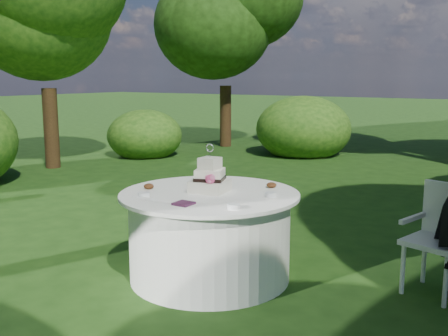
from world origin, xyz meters
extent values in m
plane|color=#18370F|center=(0.00, 0.00, 0.00)|extent=(80.00, 80.00, 0.00)
cube|color=#431C38|center=(0.08, -0.47, 0.78)|extent=(0.14, 0.14, 0.02)
ellipsoid|color=white|center=(-0.21, -0.49, 0.78)|extent=(0.48, 0.07, 0.01)
cylinder|color=white|center=(0.00, 0.00, 0.37)|extent=(1.40, 1.40, 0.74)
cylinder|color=white|center=(0.00, 0.00, 0.76)|extent=(1.56, 1.56, 0.03)
cube|color=beige|center=(-0.02, 0.04, 0.82)|extent=(0.35, 0.35, 0.10)
cube|color=silver|center=(-0.02, 0.04, 0.92)|extent=(0.30, 0.30, 0.10)
cube|color=beige|center=(-0.02, 0.04, 1.02)|extent=(0.17, 0.17, 0.10)
cube|color=black|center=(-0.02, 0.04, 0.89)|extent=(0.32, 0.32, 0.03)
sphere|color=#CD3C76|center=(0.06, -0.07, 0.91)|extent=(0.08, 0.08, 0.08)
cylinder|color=silver|center=(-0.02, 0.04, 1.09)|extent=(0.01, 0.01, 0.05)
torus|color=white|center=(-0.02, 0.04, 1.16)|extent=(0.07, 0.02, 0.07)
cube|color=silver|center=(1.74, 0.70, 0.44)|extent=(0.54, 0.54, 0.04)
cylinder|color=white|center=(1.52, 0.57, 0.21)|extent=(0.04, 0.04, 0.42)
cylinder|color=silver|center=(1.87, 0.48, 0.21)|extent=(0.04, 0.04, 0.42)
cylinder|color=white|center=(1.61, 0.91, 0.21)|extent=(0.04, 0.04, 0.42)
cube|color=silver|center=(1.54, 0.75, 0.60)|extent=(0.14, 0.40, 0.04)
cylinder|color=white|center=(0.48, -0.37, 0.79)|extent=(0.10, 0.10, 0.04)
cylinder|color=white|center=(-0.36, -0.44, 0.79)|extent=(0.10, 0.10, 0.04)
cylinder|color=white|center=(0.53, 0.14, 0.79)|extent=(0.10, 0.10, 0.04)
ellipsoid|color=#562D16|center=(-0.54, -0.18, 0.79)|extent=(0.09, 0.09, 0.05)
ellipsoid|color=#562D16|center=(0.35, 0.47, 0.79)|extent=(0.09, 0.09, 0.05)
camera|label=1|loc=(2.53, -3.63, 1.76)|focal=42.00mm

